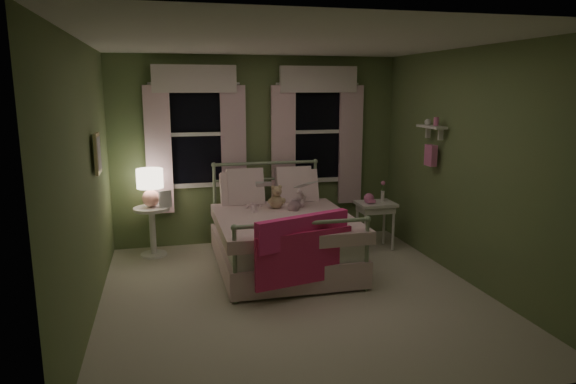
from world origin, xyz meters
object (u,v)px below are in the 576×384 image
object	(u,v)px
child_left	(252,188)
nightstand_right	(375,209)
nightstand_left	(152,225)
table_lamp	(150,184)
teddy_bear	(276,199)
child_right	(295,182)
bed	(281,236)

from	to	relation	value
child_left	nightstand_right	world-z (taller)	child_left
nightstand_left	table_lamp	xyz separation A→B (m)	(0.00, 0.00, 0.54)
nightstand_left	teddy_bear	bearing A→B (deg)	-18.51
child_left	teddy_bear	distance (m)	0.34
child_right	bed	bearing A→B (deg)	76.76
bed	teddy_bear	world-z (taller)	bed
table_lamp	nightstand_left	bearing A→B (deg)	180.00
nightstand_left	child_right	bearing A→B (deg)	-11.11
child_right	table_lamp	distance (m)	1.86
nightstand_left	table_lamp	distance (m)	0.54
child_left	teddy_bear	size ratio (longest dim) A/B	2.21
child_left	table_lamp	bearing A→B (deg)	-9.97
teddy_bear	child_right	bearing A→B (deg)	29.50
child_right	teddy_bear	distance (m)	0.37
teddy_bear	child_left	bearing A→B (deg)	150.50
child_right	nightstand_left	size ratio (longest dim) A/B	1.22
nightstand_left	nightstand_right	size ratio (longest dim) A/B	1.02
child_right	teddy_bear	size ratio (longest dim) A/B	2.58
child_left	nightstand_right	xyz separation A→B (m)	(1.67, -0.05, -0.36)
child_left	table_lamp	world-z (taller)	child_left
child_right	nightstand_right	bearing A→B (deg)	-162.46
child_right	teddy_bear	xyz separation A→B (m)	(-0.28, -0.16, -0.18)
teddy_bear	nightstand_right	world-z (taller)	teddy_bear
nightstand_left	table_lamp	bearing A→B (deg)	0.00
bed	child_right	xyz separation A→B (m)	(0.28, 0.42, 0.58)
nightstand_left	nightstand_right	xyz separation A→B (m)	(2.94, -0.41, 0.13)
child_right	nightstand_left	xyz separation A→B (m)	(-1.82, 0.36, -0.55)
teddy_bear	nightstand_left	size ratio (longest dim) A/B	0.47
bed	child_left	xyz separation A→B (m)	(-0.28, 0.42, 0.53)
bed	nightstand_left	size ratio (longest dim) A/B	3.13
teddy_bear	bed	bearing A→B (deg)	-90.00
teddy_bear	table_lamp	xyz separation A→B (m)	(-1.54, 0.52, 0.16)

